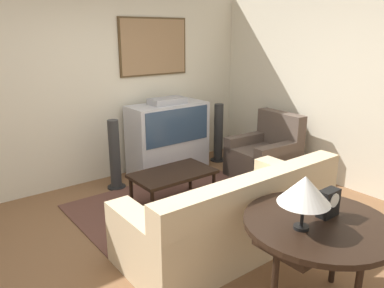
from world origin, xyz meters
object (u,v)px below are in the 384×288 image
tv (168,137)px  armchair (265,157)px  console_table (318,229)px  speaker_tower_right (218,134)px  speaker_tower_left (115,157)px  table_lamp (305,190)px  couch (232,218)px  coffee_table (173,176)px  mantel_clock (329,203)px

tv → armchair: 1.48m
console_table → speaker_tower_right: size_ratio=1.15×
speaker_tower_left → speaker_tower_right: (1.88, 0.00, 0.00)m
table_lamp → speaker_tower_left: (0.05, 3.05, -0.58)m
tv → couch: 2.27m
coffee_table → console_table: 2.15m
couch → speaker_tower_left: bearing=-82.9°
coffee_table → speaker_tower_left: size_ratio=1.04×
speaker_tower_right → console_table: bearing=-119.5°
tv → mantel_clock: (-0.67, -3.14, 0.30)m
armchair → speaker_tower_left: 2.18m
tv → speaker_tower_right: tv is taller
tv → speaker_tower_left: (-0.94, -0.09, -0.09)m
table_lamp → mantel_clock: 0.37m
tv → console_table: 3.26m
console_table → table_lamp: (-0.20, 0.01, 0.36)m
armchair → console_table: 2.80m
table_lamp → mantel_clock: table_lamp is taller
coffee_table → console_table: (-0.16, -2.13, 0.27)m
couch → mantel_clock: 1.13m
couch → coffee_table: bearing=-93.1°
mantel_clock → speaker_tower_left: bearing=95.1°
console_table → coffee_table: bearing=85.6°
couch → coffee_table: (0.07, 1.12, 0.09)m
tv → table_lamp: size_ratio=3.01×
armchair → table_lamp: (-2.00, -2.09, 0.73)m
table_lamp → speaker_tower_right: size_ratio=0.42×
tv → coffee_table: bearing=-121.5°
coffee_table → speaker_tower_left: speaker_tower_left is taller
speaker_tower_left → mantel_clock: bearing=-84.9°
speaker_tower_right → tv: bearing=174.4°
armchair → speaker_tower_left: speaker_tower_left is taller
couch → armchair: size_ratio=2.34×
tv → couch: bearing=-108.0°
mantel_clock → speaker_tower_left: 3.09m
console_table → mantel_clock: (0.12, 0.01, 0.17)m
table_lamp → speaker_tower_left: table_lamp is taller
speaker_tower_left → coffee_table: bearing=-71.7°
couch → mantel_clock: size_ratio=10.31×
mantel_clock → coffee_table: bearing=88.9°
tv → speaker_tower_left: tv is taller
table_lamp → console_table: bearing=-3.9°
coffee_table → table_lamp: bearing=-99.6°
tv → speaker_tower_right: 0.95m
speaker_tower_right → coffee_table: bearing=-149.2°
mantel_clock → tv: bearing=78.0°
console_table → speaker_tower_right: bearing=60.5°
tv → armchair: bearing=-46.1°
couch → armchair: 2.03m
tv → console_table: size_ratio=1.09×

